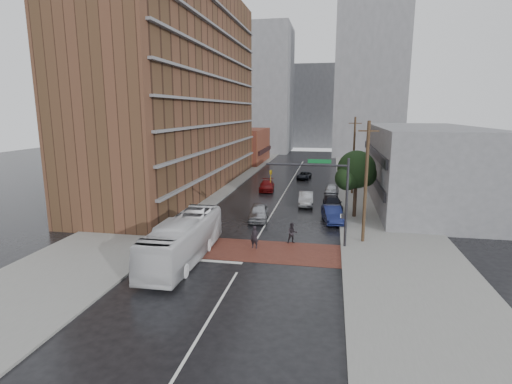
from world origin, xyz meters
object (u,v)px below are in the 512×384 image
Objects in this scene: car_travel_c at (267,186)px; car_parked_mid at (332,203)px; suv_travel at (304,175)px; car_parked_far at (332,190)px; transit_bus at (183,240)px; car_travel_a at (259,212)px; car_parked_near at (332,214)px; car_travel_b at (306,199)px; pedestrian_b at (292,233)px; pedestrian_a at (255,237)px.

car_travel_c is 12.74m from car_parked_mid.
suv_travel is 12.51m from car_parked_far.
transit_bus is 27.73m from car_parked_far.
car_travel_a is 7.28m from car_parked_near.
car_travel_b is at bearing -78.34° from suv_travel.
transit_bus reaches higher than car_parked_near.
car_travel_c is 1.16× the size of suv_travel.
car_travel_a is 0.96× the size of car_parked_mid.
car_parked_mid is (10.64, 17.73, -0.87)m from transit_bus.
pedestrian_b is at bearing -95.04° from car_parked_far.
pedestrian_a is at bearing -104.01° from car_travel_b.
pedestrian_a reaches higher than car_travel_c.
car_travel_a is at bearing -122.87° from car_travel_b.
car_parked_near is (3.03, -6.71, 0.02)m from car_travel_b.
car_travel_a is at bearing -89.37° from car_travel_c.
pedestrian_a is at bearing -85.63° from suv_travel.
pedestrian_a is at bearing -88.12° from car_travel_a.
car_travel_a is (3.39, 11.85, -0.78)m from transit_bus.
pedestrian_b reaches higher than car_travel_a.
car_parked_far is at bearing 63.50° from pedestrian_b.
car_parked_mid is at bearing 32.74° from car_travel_a.
suv_travel is at bearing 114.41° from car_parked_far.
car_parked_far is (-0.10, 7.91, -0.00)m from car_parked_mid.
pedestrian_a is (4.59, 3.54, -0.67)m from transit_bus.
car_parked_far is at bearing 82.95° from pedestrian_a.
car_travel_b reaches higher than car_parked_mid.
pedestrian_b reaches higher than car_travel_b.
car_travel_b is 0.98× the size of car_travel_c.
car_parked_far is at bearing -62.36° from suv_travel.
car_travel_a is at bearing 103.91° from pedestrian_b.
transit_bus is 2.33× the size of car_parked_mid.
pedestrian_a reaches higher than car_parked_mid.
pedestrian_b is at bearing -123.29° from car_parked_near.
car_parked_near is (4.51, -24.83, 0.22)m from suv_travel.
car_travel_b is at bearing 87.12° from pedestrian_a.
car_travel_c is at bearing 175.67° from car_parked_far.
car_parked_near is at bearing -68.83° from car_travel_b.
car_travel_a is 1.01× the size of car_travel_b.
car_parked_near reaches higher than suv_travel.
pedestrian_a reaches higher than pedestrian_b.
car_travel_a is at bearing 176.20° from car_parked_near.
pedestrian_b reaches higher than suv_travel.
car_travel_a is 1.15× the size of suv_travel.
car_parked_mid is (3.03, -1.49, -0.06)m from car_travel_b.
transit_bus is 20.69m from car_travel_b.
car_travel_b is at bearing 67.92° from transit_bus.
car_travel_b is 0.97× the size of car_parked_near.
suv_travel is (4.35, 10.46, -0.12)m from car_travel_c.
pedestrian_b reaches higher than car_travel_c.
car_travel_a reaches higher than car_travel_c.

